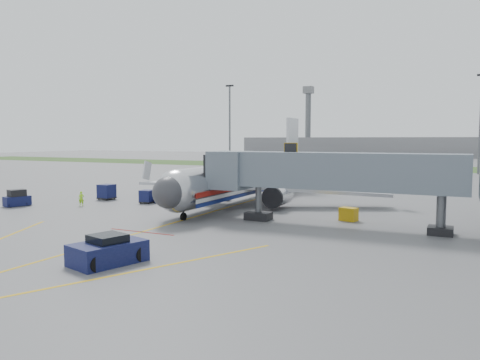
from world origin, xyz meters
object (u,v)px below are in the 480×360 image
at_px(pushback_tug, 108,251).
at_px(baggage_tug, 17,199).
at_px(ramp_worker, 81,199).
at_px(airliner, 246,179).
at_px(belt_loader, 169,198).

xyz_separation_m(pushback_tug, baggage_tug, (-24.83, 13.86, 0.08)).
distance_m(pushback_tug, ramp_worker, 25.33).
distance_m(airliner, ramp_worker, 18.23).
bearing_deg(ramp_worker, baggage_tug, 174.02).
xyz_separation_m(belt_loader, ramp_worker, (-6.75, -6.72, 0.32)).
xyz_separation_m(airliner, ramp_worker, (-14.76, -10.54, -1.85)).
relative_size(pushback_tug, baggage_tug, 1.62).
bearing_deg(baggage_tug, belt_loader, 37.61).
distance_m(airliner, belt_loader, 9.14).
bearing_deg(belt_loader, pushback_tug, -63.17).
relative_size(airliner, baggage_tug, 12.48).
bearing_deg(belt_loader, baggage_tug, -142.39).
distance_m(pushback_tug, belt_loader, 26.60).
height_order(airliner, baggage_tug, airliner).
distance_m(airliner, baggage_tug, 25.01).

